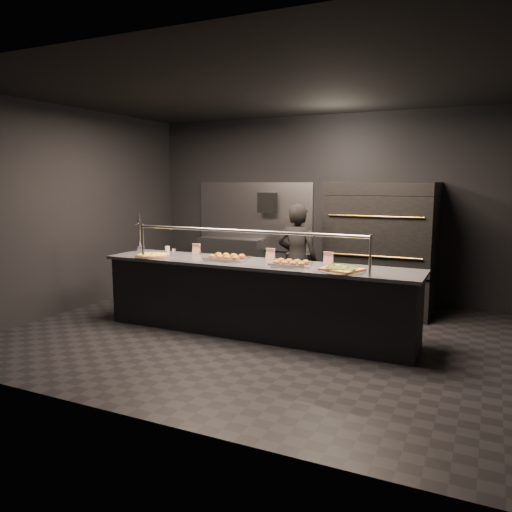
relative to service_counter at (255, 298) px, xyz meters
name	(u,v)px	position (x,y,z in m)	size (l,w,h in m)	color
room	(255,216)	(-0.02, 0.05, 1.03)	(6.04, 6.00, 3.00)	black
service_counter	(255,298)	(0.00, 0.00, 0.00)	(4.10, 0.78, 1.37)	black
pizza_oven	(383,246)	(1.20, 1.90, 0.50)	(1.50, 1.23, 1.91)	black
prep_shelf	(231,263)	(-1.60, 2.32, -0.01)	(1.20, 0.35, 0.90)	#99999E
towel_dispenser	(267,203)	(-0.90, 2.39, 1.09)	(0.30, 0.20, 0.35)	black
fire_extinguisher	(297,232)	(-0.35, 2.40, 0.60)	(0.14, 0.14, 0.51)	#B2B2B7
beer_tap	(140,240)	(-1.95, 0.20, 0.62)	(0.15, 0.21, 0.57)	silver
round_pizza	(153,255)	(-1.45, -0.15, 0.47)	(0.50, 0.50, 0.03)	silver
slider_tray_a	(227,258)	(-0.41, 0.00, 0.49)	(0.56, 0.45, 0.08)	silver
slider_tray_b	(291,263)	(0.50, -0.05, 0.48)	(0.55, 0.47, 0.07)	silver
square_pizza	(342,270)	(1.15, -0.15, 0.47)	(0.51, 0.51, 0.05)	silver
condiment_jar	(169,251)	(-1.37, 0.10, 0.51)	(0.17, 0.07, 0.11)	silver
tent_cards	(262,253)	(-0.03, 0.28, 0.53)	(2.02, 0.04, 0.15)	white
trash_bin	(298,275)	(-0.25, 2.22, -0.10)	(0.43, 0.43, 0.72)	black
worker	(297,260)	(0.15, 1.10, 0.34)	(0.59, 0.39, 1.61)	black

